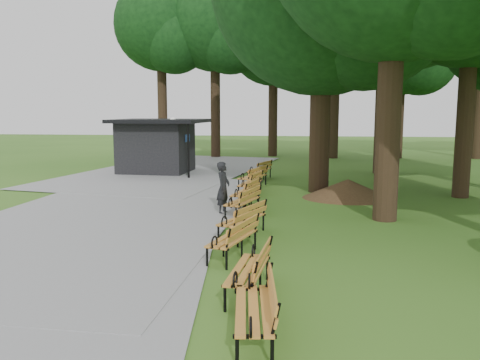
# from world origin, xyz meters

# --- Properties ---
(ground) EXTENTS (100.00, 100.00, 0.00)m
(ground) POSITION_xyz_m (0.00, 0.00, 0.00)
(ground) COLOR #34641C
(ground) RESTS_ON ground
(path) EXTENTS (12.00, 38.00, 0.06)m
(path) POSITION_xyz_m (-4.00, 3.00, 0.03)
(path) COLOR gray
(path) RESTS_ON ground
(person) EXTENTS (0.50, 0.66, 1.64)m
(person) POSITION_xyz_m (-0.47, 3.46, 0.82)
(person) COLOR black
(person) RESTS_ON ground
(kiosk) EXTENTS (4.64, 4.11, 2.75)m
(kiosk) POSITION_xyz_m (-5.45, 13.10, 1.38)
(kiosk) COLOR black
(kiosk) RESTS_ON ground
(lamp_post) EXTENTS (0.32, 0.32, 2.85)m
(lamp_post) POSITION_xyz_m (-4.51, 12.99, 2.07)
(lamp_post) COLOR black
(lamp_post) RESTS_ON ground
(dirt_mound) EXTENTS (2.77, 2.77, 0.71)m
(dirt_mound) POSITION_xyz_m (3.66, 6.69, 0.35)
(dirt_mound) COLOR #47301C
(dirt_mound) RESTS_ON ground
(bench_0) EXTENTS (0.85, 1.96, 0.88)m
(bench_0) POSITION_xyz_m (1.27, -4.95, 0.44)
(bench_0) COLOR #C47B2D
(bench_0) RESTS_ON ground
(bench_1) EXTENTS (0.80, 1.95, 0.88)m
(bench_1) POSITION_xyz_m (1.01, -3.26, 0.44)
(bench_1) COLOR #C47B2D
(bench_1) RESTS_ON ground
(bench_2) EXTENTS (1.13, 2.00, 0.88)m
(bench_2) POSITION_xyz_m (0.45, -1.12, 0.44)
(bench_2) COLOR #C47B2D
(bench_2) RESTS_ON ground
(bench_3) EXTENTS (1.28, 2.00, 0.88)m
(bench_3) POSITION_xyz_m (0.44, 0.75, 0.44)
(bench_3) COLOR #C47B2D
(bench_3) RESTS_ON ground
(bench_4) EXTENTS (1.12, 2.00, 0.88)m
(bench_4) POSITION_xyz_m (0.16, 3.28, 0.44)
(bench_4) COLOR #C47B2D
(bench_4) RESTS_ON ground
(bench_5) EXTENTS (0.98, 1.99, 0.88)m
(bench_5) POSITION_xyz_m (0.05, 4.92, 0.44)
(bench_5) COLOR #C47B2D
(bench_5) RESTS_ON ground
(bench_6) EXTENTS (0.94, 1.98, 0.88)m
(bench_6) POSITION_xyz_m (0.01, 7.07, 0.44)
(bench_6) COLOR #C47B2D
(bench_6) RESTS_ON ground
(bench_7) EXTENTS (1.29, 2.00, 0.88)m
(bench_7) POSITION_xyz_m (-0.06, 8.89, 0.44)
(bench_7) COLOR #C47B2D
(bench_7) RESTS_ON ground
(bench_8) EXTENTS (1.20, 2.00, 0.88)m
(bench_8) POSITION_xyz_m (0.03, 11.27, 0.44)
(bench_8) COLOR #C47B2D
(bench_8) RESTS_ON ground
(tree_backdrop) EXTENTS (35.34, 9.10, 16.13)m
(tree_backdrop) POSITION_xyz_m (6.73, 22.77, 8.06)
(tree_backdrop) COLOR black
(tree_backdrop) RESTS_ON ground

